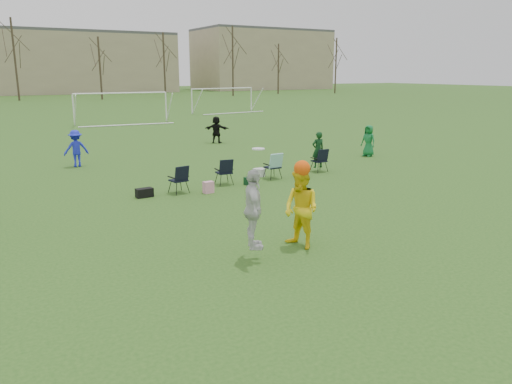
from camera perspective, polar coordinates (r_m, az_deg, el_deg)
ground at (r=11.56m, az=8.79°, el=-7.19°), size 260.00×260.00×0.00m
fielder_blue at (r=23.22m, az=-19.88°, el=4.70°), size 1.04×0.60×1.61m
fielder_green_far at (r=25.22m, az=12.73°, el=5.74°), size 0.65×0.84×1.53m
fielder_black at (r=29.32m, az=-4.54°, el=7.12°), size 1.40×1.29×1.56m
center_contest at (r=11.34m, az=3.22°, el=-1.85°), size 2.26×1.30×2.50m
sideline_setup at (r=19.17m, az=0.63°, el=2.89°), size 8.28×1.84×1.65m
goal_mid at (r=41.86m, az=-15.17°, el=10.21°), size 7.40×0.63×2.46m
goal_right at (r=51.74m, az=-3.82°, el=11.20°), size 7.35×1.14×2.46m
tree_line at (r=78.54m, az=-25.51°, el=13.07°), size 110.28×3.28×11.40m
building_row at (r=105.27m, az=-23.26°, el=13.59°), size 126.00×16.00×13.00m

